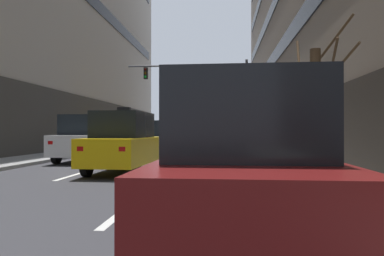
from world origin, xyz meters
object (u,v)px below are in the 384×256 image
object	(u,v)px
taxi_driving_6	(141,139)
car_parked_1	(231,152)
street_tree_2	(250,120)
car_driving_2	(87,139)
street_tree_0	(261,114)
taxi_driving_0	(124,142)
car_driving_4	(160,139)
car_driving_3	(120,141)
car_driving_5	(188,135)
car_parked_0	(243,169)
pedestrian_0	(280,141)
street_tree_1	(244,120)
street_tree_3	(317,109)
traffic_signal_0	(210,87)
taxi_driving_1	(165,135)

from	to	relation	value
taxi_driving_6	car_parked_1	xyz separation A→B (m)	(6.66, -16.84, 0.03)
street_tree_2	car_driving_2	bearing A→B (deg)	-118.16
car_parked_1	street_tree_0	distance (m)	13.16
taxi_driving_0	car_driving_4	size ratio (longest dim) A/B	1.06
taxi_driving_0	street_tree_0	world-z (taller)	street_tree_0
street_tree_2	taxi_driving_6	bearing A→B (deg)	-146.47
taxi_driving_0	car_driving_3	world-z (taller)	taxi_driving_0
taxi_driving_0	car_driving_3	bearing A→B (deg)	107.23
car_driving_5	taxi_driving_6	bearing A→B (deg)	-117.17
car_parked_0	street_tree_0	bearing A→B (deg)	83.49
street_tree_2	pedestrian_0	distance (m)	18.26
street_tree_0	street_tree_1	world-z (taller)	street_tree_1
street_tree_3	traffic_signal_0	bearing A→B (deg)	102.05
car_driving_2	traffic_signal_0	xyz separation A→B (m)	(5.60, 9.10, 3.54)
taxi_driving_1	car_driving_4	bearing A→B (deg)	-81.59
car_parked_1	traffic_signal_0	distance (m)	15.52
car_driving_5	taxi_driving_6	world-z (taller)	car_driving_5
taxi_driving_6	car_parked_0	distance (m)	24.32
taxi_driving_1	taxi_driving_6	distance (m)	11.42
taxi_driving_0	car_driving_2	size ratio (longest dim) A/B	0.98
traffic_signal_0	taxi_driving_6	bearing A→B (deg)	161.51
car_parked_1	street_tree_0	xyz separation A→B (m)	(2.22, 12.86, 1.71)
taxi_driving_1	car_parked_0	bearing A→B (deg)	-79.30
taxi_driving_1	car_driving_5	distance (m)	6.16
taxi_driving_0	car_parked_0	distance (m)	9.04
street_tree_3	car_driving_2	bearing A→B (deg)	142.48
taxi_driving_0	street_tree_2	bearing A→B (deg)	74.10
taxi_driving_1	car_driving_2	xyz separation A→B (m)	(-0.19, -22.36, 0.07)
taxi_driving_1	car_parked_1	bearing A→B (deg)	-76.90
car_driving_2	street_tree_0	distance (m)	11.45
taxi_driving_0	taxi_driving_6	xyz separation A→B (m)	(-2.91, 15.17, -0.24)
taxi_driving_0	car_parked_0	xyz separation A→B (m)	(3.75, -8.22, -0.04)
street_tree_1	pedestrian_0	world-z (taller)	street_tree_1
taxi_driving_1	street_tree_1	xyz separation A→B (m)	(8.80, 2.84, 1.69)
car_driving_2	car_driving_4	distance (m)	4.47
taxi_driving_1	car_driving_5	world-z (taller)	taxi_driving_1
pedestrian_0	car_driving_3	bearing A→B (deg)	143.49
taxi_driving_6	traffic_signal_0	size ratio (longest dim) A/B	0.52
taxi_driving_0	pedestrian_0	xyz separation A→B (m)	(5.89, 2.88, -0.01)
car_driving_2	traffic_signal_0	distance (m)	11.25
car_driving_5	pedestrian_0	xyz separation A→B (m)	(5.70, -18.34, -0.02)
car_driving_5	street_tree_2	bearing A→B (deg)	-1.40
car_parked_1	car_driving_4	bearing A→B (deg)	112.18
car_driving_5	street_tree_1	world-z (taller)	street_tree_1
car_parked_1	street_tree_1	xyz separation A→B (m)	(2.22, 31.10, 1.87)
taxi_driving_1	street_tree_3	distance (m)	30.60
car_driving_5	taxi_driving_6	size ratio (longest dim) A/B	0.99
car_driving_5	traffic_signal_0	bearing A→B (deg)	-73.15
car_driving_4	street_tree_3	distance (m)	11.92
car_driving_4	car_driving_5	xyz separation A→B (m)	(0.20, 13.68, 0.06)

